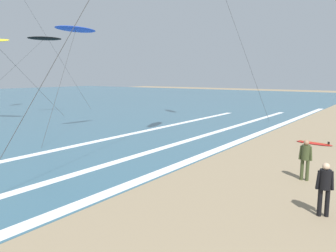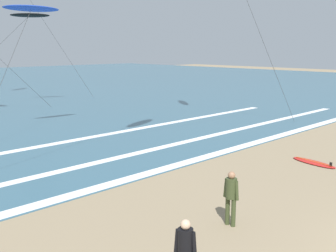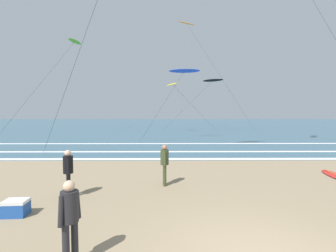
{
  "view_description": "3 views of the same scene",
  "coord_description": "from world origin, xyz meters",
  "px_view_note": "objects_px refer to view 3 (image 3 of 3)",
  "views": [
    {
      "loc": [
        -15.2,
        1.94,
        4.08
      ],
      "look_at": [
        -3.14,
        10.51,
        1.8
      ],
      "focal_mm": 35.57,
      "sensor_mm": 36.0,
      "label": 1
    },
    {
      "loc": [
        -10.53,
        -1.54,
        4.99
      ],
      "look_at": [
        0.68,
        10.05,
        1.8
      ],
      "focal_mm": 42.67,
      "sensor_mm": 36.0,
      "label": 2
    },
    {
      "loc": [
        -1.81,
        -4.27,
        2.85
      ],
      "look_at": [
        -1.71,
        8.47,
        2.12
      ],
      "focal_mm": 25.41,
      "sensor_mm": 36.0,
      "label": 3
    }
  ],
  "objects_px": {
    "kite_black_far_left": "(213,81)",
    "kite_orange_far_right": "(187,24)",
    "kite_blue_distant_high": "(184,71)",
    "kite_lime_low_near": "(74,42)",
    "cooler_box": "(16,208)",
    "surfer_right_near": "(68,169)",
    "surfer_mid_group": "(165,161)",
    "surfboard_left_pile": "(335,175)",
    "kite_yellow_mid_center": "(172,84)",
    "surfer_background_far": "(70,215)"
  },
  "relations": [
    {
      "from": "kite_blue_distant_high",
      "to": "kite_lime_low_near",
      "type": "bearing_deg",
      "value": 141.94
    },
    {
      "from": "kite_orange_far_right",
      "to": "kite_black_far_left",
      "type": "bearing_deg",
      "value": -43.62
    },
    {
      "from": "surfer_background_far",
      "to": "kite_orange_far_right",
      "type": "xyz_separation_m",
      "value": [
        5.16,
        34.59,
        16.04
      ]
    },
    {
      "from": "kite_yellow_mid_center",
      "to": "kite_blue_distant_high",
      "type": "height_order",
      "value": "kite_blue_distant_high"
    },
    {
      "from": "surfer_mid_group",
      "to": "kite_blue_distant_high",
      "type": "relative_size",
      "value": 0.22
    },
    {
      "from": "surfer_mid_group",
      "to": "kite_orange_far_right",
      "type": "bearing_deg",
      "value": 83.41
    },
    {
      "from": "kite_black_far_left",
      "to": "surfboard_left_pile",
      "type": "bearing_deg",
      "value": -88.55
    },
    {
      "from": "surfer_background_far",
      "to": "kite_black_far_left",
      "type": "height_order",
      "value": "kite_black_far_left"
    },
    {
      "from": "surfer_right_near",
      "to": "surfboard_left_pile",
      "type": "relative_size",
      "value": 0.74
    },
    {
      "from": "kite_blue_distant_high",
      "to": "kite_orange_far_right",
      "type": "bearing_deg",
      "value": 83.92
    },
    {
      "from": "surfer_right_near",
      "to": "kite_orange_far_right",
      "type": "distance_m",
      "value": 35.56
    },
    {
      "from": "surfboard_left_pile",
      "to": "surfer_right_near",
      "type": "bearing_deg",
      "value": -166.92
    },
    {
      "from": "surfer_mid_group",
      "to": "kite_blue_distant_high",
      "type": "height_order",
      "value": "kite_blue_distant_high"
    },
    {
      "from": "surfboard_left_pile",
      "to": "kite_orange_far_right",
      "type": "height_order",
      "value": "kite_orange_far_right"
    },
    {
      "from": "surfboard_left_pile",
      "to": "kite_black_far_left",
      "type": "bearing_deg",
      "value": 91.45
    },
    {
      "from": "kite_blue_distant_high",
      "to": "kite_yellow_mid_center",
      "type": "bearing_deg",
      "value": 96.14
    },
    {
      "from": "surfer_background_far",
      "to": "kite_black_far_left",
      "type": "distance_m",
      "value": 33.09
    },
    {
      "from": "surfer_background_far",
      "to": "surfboard_left_pile",
      "type": "bearing_deg",
      "value": 33.03
    },
    {
      "from": "surfer_background_far",
      "to": "kite_lime_low_near",
      "type": "xyz_separation_m",
      "value": [
        -12.27,
        32.83,
        12.66
      ]
    },
    {
      "from": "kite_black_far_left",
      "to": "cooler_box",
      "type": "relative_size",
      "value": 14.06
    },
    {
      "from": "kite_black_far_left",
      "to": "kite_orange_far_right",
      "type": "bearing_deg",
      "value": 136.38
    },
    {
      "from": "surfboard_left_pile",
      "to": "cooler_box",
      "type": "relative_size",
      "value": 3.4
    },
    {
      "from": "surfer_background_far",
      "to": "kite_black_far_left",
      "type": "bearing_deg",
      "value": 74.48
    },
    {
      "from": "surfer_right_near",
      "to": "kite_lime_low_near",
      "type": "distance_m",
      "value": 33.67
    },
    {
      "from": "kite_blue_distant_high",
      "to": "surfboard_left_pile",
      "type": "bearing_deg",
      "value": -68.39
    },
    {
      "from": "surfer_background_far",
      "to": "kite_yellow_mid_center",
      "type": "bearing_deg",
      "value": 84.86
    },
    {
      "from": "cooler_box",
      "to": "kite_orange_far_right",
      "type": "bearing_deg",
      "value": 76.96
    },
    {
      "from": "surfer_right_near",
      "to": "kite_lime_low_near",
      "type": "height_order",
      "value": "kite_lime_low_near"
    },
    {
      "from": "surfboard_left_pile",
      "to": "kite_lime_low_near",
      "type": "distance_m",
      "value": 36.97
    },
    {
      "from": "kite_orange_far_right",
      "to": "surfboard_left_pile",
      "type": "bearing_deg",
      "value": -81.71
    },
    {
      "from": "kite_lime_low_near",
      "to": "cooler_box",
      "type": "distance_m",
      "value": 34.93
    },
    {
      "from": "surfboard_left_pile",
      "to": "kite_blue_distant_high",
      "type": "relative_size",
      "value": 0.3
    },
    {
      "from": "kite_yellow_mid_center",
      "to": "kite_blue_distant_high",
      "type": "bearing_deg",
      "value": -83.86
    },
    {
      "from": "kite_lime_low_near",
      "to": "cooler_box",
      "type": "bearing_deg",
      "value": -72.11
    },
    {
      "from": "surfboard_left_pile",
      "to": "kite_yellow_mid_center",
      "type": "bearing_deg",
      "value": 105.81
    },
    {
      "from": "kite_black_far_left",
      "to": "kite_orange_far_right",
      "type": "relative_size",
      "value": 0.52
    },
    {
      "from": "kite_lime_low_near",
      "to": "surfboard_left_pile",
      "type": "bearing_deg",
      "value": -51.12
    },
    {
      "from": "surfer_right_near",
      "to": "surfer_background_far",
      "type": "height_order",
      "value": "same"
    },
    {
      "from": "kite_orange_far_right",
      "to": "cooler_box",
      "type": "relative_size",
      "value": 27.23
    },
    {
      "from": "surfboard_left_pile",
      "to": "cooler_box",
      "type": "xyz_separation_m",
      "value": [
        -11.67,
        -3.93,
        0.18
      ]
    },
    {
      "from": "surfer_right_near",
      "to": "kite_orange_far_right",
      "type": "height_order",
      "value": "kite_orange_far_right"
    },
    {
      "from": "kite_yellow_mid_center",
      "to": "kite_black_far_left",
      "type": "distance_m",
      "value": 6.29
    },
    {
      "from": "kite_yellow_mid_center",
      "to": "kite_orange_far_right",
      "type": "distance_m",
      "value": 11.63
    },
    {
      "from": "kite_black_far_left",
      "to": "cooler_box",
      "type": "height_order",
      "value": "kite_black_far_left"
    },
    {
      "from": "surfer_right_near",
      "to": "kite_black_far_left",
      "type": "bearing_deg",
      "value": 69.84
    },
    {
      "from": "surfboard_left_pile",
      "to": "kite_black_far_left",
      "type": "distance_m",
      "value": 26.29
    },
    {
      "from": "kite_black_far_left",
      "to": "surfer_mid_group",
      "type": "bearing_deg",
      "value": -104.75
    },
    {
      "from": "surfer_right_near",
      "to": "kite_lime_low_near",
      "type": "relative_size",
      "value": 0.09
    },
    {
      "from": "surfboard_left_pile",
      "to": "kite_yellow_mid_center",
      "type": "xyz_separation_m",
      "value": [
        -6.66,
        23.51,
        6.76
      ]
    },
    {
      "from": "surfer_background_far",
      "to": "kite_yellow_mid_center",
      "type": "distance_m",
      "value": 30.26
    }
  ]
}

